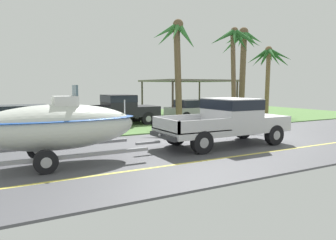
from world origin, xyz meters
TOP-DOWN VIEW (x-y plane):
  - ground at (0.00, 8.38)m, footprint 36.00×22.00m
  - pickup_truck_towing at (-1.02, -0.01)m, footprint 5.52×2.11m
  - boat_on_trailer at (-7.60, -0.01)m, footprint 6.07×2.17m
  - parked_pickup_background at (-2.84, 8.04)m, footprint 5.63×2.08m
  - parked_sedan_near at (3.15, 8.62)m, footprint 4.35×1.95m
  - parked_sedan_far at (-7.92, 7.59)m, footprint 4.40×1.89m
  - carport_awning at (4.22, 11.45)m, footprint 6.17×5.60m
  - palm_tree_near_left at (10.12, 8.72)m, footprint 3.07×3.08m
  - palm_tree_near_right at (0.43, 6.63)m, footprint 2.80×2.71m
  - palm_tree_mid at (3.90, 5.63)m, footprint 2.75×3.00m
  - palm_tree_far_right at (6.43, 7.78)m, footprint 2.95×2.99m

SIDE VIEW (x-z plane):
  - ground at x=0.00m, z-range -0.07..0.04m
  - parked_sedan_far at x=-7.92m, z-range -0.02..1.36m
  - parked_sedan_near at x=3.15m, z-range -0.02..1.36m
  - parked_pickup_background at x=-2.84m, z-range 0.11..1.93m
  - pickup_truck_towing at x=-1.02m, z-range 0.11..1.95m
  - boat_on_trailer at x=-7.60m, z-range -0.06..2.31m
  - carport_awning at x=4.22m, z-range 1.28..4.08m
  - palm_tree_near_left at x=10.12m, z-range 1.52..7.01m
  - palm_tree_near_right at x=0.43m, z-range 1.38..7.64m
  - palm_tree_mid at x=3.90m, z-range 1.62..7.56m
  - palm_tree_far_right at x=6.43m, z-range 1.64..8.12m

